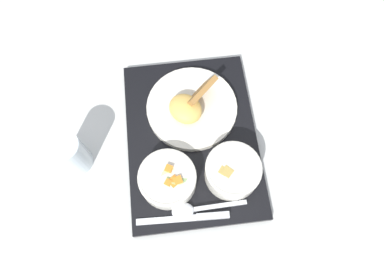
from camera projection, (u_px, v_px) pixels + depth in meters
name	position (u px, v px, depth m)	size (l,w,h in m)	color
ground_plane	(192.00, 140.00, 0.79)	(4.00, 4.00, 0.00)	silver
serving_tray	(192.00, 138.00, 0.78)	(0.43, 0.33, 0.02)	black
bowl_salad	(168.00, 179.00, 0.71)	(0.12, 0.12, 0.06)	silver
bowl_soup	(233.00, 171.00, 0.71)	(0.12, 0.12, 0.06)	silver
plate_main	(191.00, 107.00, 0.78)	(0.21, 0.21, 0.08)	silver
knife	(200.00, 217.00, 0.70)	(0.03, 0.19, 0.01)	silver
spoon	(195.00, 209.00, 0.70)	(0.04, 0.16, 0.01)	silver
glass_water	(72.00, 155.00, 0.72)	(0.07, 0.07, 0.11)	silver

